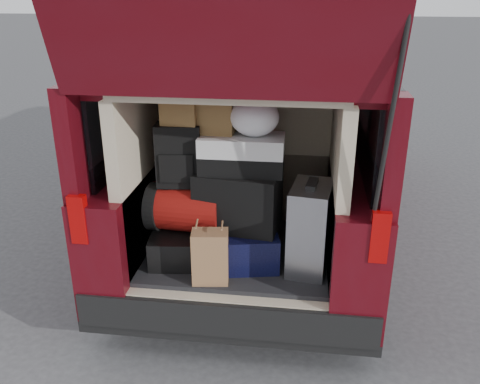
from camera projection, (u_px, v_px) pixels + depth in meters
The scene contains 14 objects.
ground at pixel (233, 337), 3.56m from camera, with size 80.00×80.00×0.00m, color #39393B.
minivan at pixel (260, 139), 4.92m from camera, with size 1.90×5.35×2.77m.
load_floor at pixel (238, 283), 3.71m from camera, with size 1.24×1.05×0.55m, color black.
black_hardshell at pixel (180, 242), 3.49m from camera, with size 0.37×0.50×0.20m, color black.
navy_hardshell at pixel (242, 241), 3.46m from camera, with size 0.45×0.55×0.24m, color black.
silver_roller at pixel (310, 228), 3.27m from camera, with size 0.24×0.39×0.58m, color silver.
kraft_bag at pixel (210, 257), 3.16m from camera, with size 0.22×0.14×0.35m, color #9F6E48.
red_duffel at pixel (186, 208), 3.39m from camera, with size 0.49×0.32×0.32m, color maroon.
black_soft_case at pixel (238, 200), 3.33m from camera, with size 0.54×0.32×0.39m, color black.
backpack at pixel (179, 155), 3.28m from camera, with size 0.29×0.17×0.41m, color black.
twotone_duffel at pixel (242, 154), 3.23m from camera, with size 0.53×0.28×0.24m, color silver.
grocery_sack_lower at pixel (180, 107), 3.18m from camera, with size 0.22×0.18×0.20m, color olive.
grocery_sack_upper at pixel (216, 113), 3.21m from camera, with size 0.24×0.20×0.24m, color olive.
plastic_bag_center at pixel (255, 117), 3.13m from camera, with size 0.31×0.29×0.25m, color white.
Camera 1 is at (0.43, -2.87, 2.29)m, focal length 38.00 mm.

